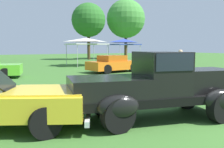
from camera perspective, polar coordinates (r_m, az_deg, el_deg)
The scene contains 9 objects.
ground_plane at distance 6.61m, azimuth 18.26°, elevation -10.07°, with size 120.00×120.00×0.00m, color #386628.
feature_pickup_truck at distance 6.36m, azimuth 10.35°, elevation -2.50°, with size 4.56×2.54×1.70m.
neighbor_convertible at distance 6.18m, azimuth -24.19°, elevation -5.92°, with size 4.50×3.37×1.40m.
show_car_orange at distance 18.11m, azimuth 0.38°, elevation 2.33°, with size 4.10×2.23×1.22m.
spectator_far_side at distance 13.09m, azimuth 15.32°, elevation 2.02°, with size 0.43×0.30×1.69m.
canopy_tent_center_field at distance 24.53m, azimuth -5.93°, elevation 7.57°, with size 3.36×3.36×2.71m.
canopy_tent_right_field at distance 27.33m, azimuth 2.78°, elevation 7.45°, with size 2.79×2.79×2.71m.
treeline_mid_right at distance 36.83m, azimuth -5.41°, elevation 12.17°, with size 4.89×4.89×8.14m.
treeline_far_right at distance 39.48m, azimuth 3.19°, elevation 12.49°, with size 5.93×5.93×9.14m.
Camera 1 is at (-4.70, -4.28, 1.82)m, focal length 39.93 mm.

